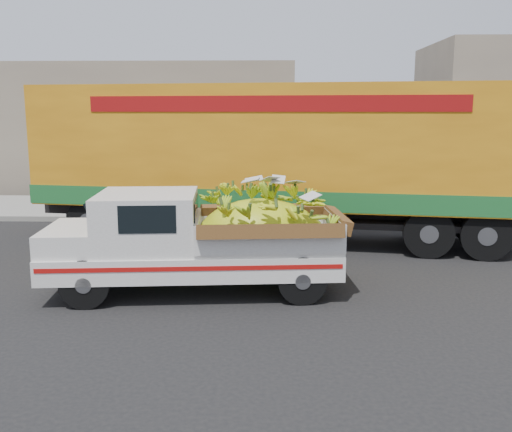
{
  "coord_description": "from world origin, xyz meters",
  "views": [
    {
      "loc": [
        0.19,
        -10.12,
        3.2
      ],
      "look_at": [
        -0.11,
        0.41,
        1.25
      ],
      "focal_mm": 40.0,
      "sensor_mm": 36.0,
      "label": 1
    }
  ],
  "objects": [
    {
      "name": "building_left",
      "position": [
        -8.0,
        14.21,
        2.5
      ],
      "size": [
        18.0,
        6.0,
        5.0
      ],
      "primitive_type": "cube",
      "color": "gray",
      "rests_on": "ground"
    },
    {
      "name": "curb",
      "position": [
        0.0,
        6.21,
        0.07
      ],
      "size": [
        60.0,
        0.25,
        0.15
      ],
      "primitive_type": "cube",
      "color": "gray",
      "rests_on": "ground"
    },
    {
      "name": "semi_trailer",
      "position": [
        0.36,
        3.76,
        2.12
      ],
      "size": [
        12.07,
        4.32,
        3.8
      ],
      "rotation": [
        0.0,
        0.0,
        -0.16
      ],
      "color": "black",
      "rests_on": "ground"
    },
    {
      "name": "sidewalk",
      "position": [
        0.0,
        8.31,
        0.07
      ],
      "size": [
        60.0,
        4.0,
        0.14
      ],
      "primitive_type": "cube",
      "color": "gray",
      "rests_on": "ground"
    },
    {
      "name": "ground",
      "position": [
        0.0,
        0.0,
        0.0
      ],
      "size": [
        100.0,
        100.0,
        0.0
      ],
      "primitive_type": "plane",
      "color": "black",
      "rests_on": "ground"
    },
    {
      "name": "pickup_truck",
      "position": [
        -0.8,
        -0.26,
        0.96
      ],
      "size": [
        5.25,
        2.3,
        1.79
      ],
      "rotation": [
        0.0,
        0.0,
        0.09
      ],
      "color": "black",
      "rests_on": "ground"
    }
  ]
}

